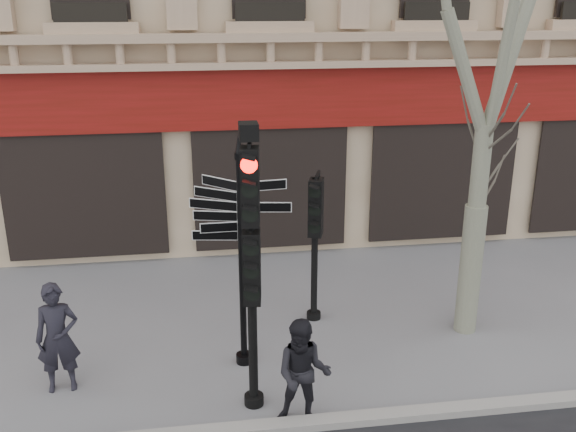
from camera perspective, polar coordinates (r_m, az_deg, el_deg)
name	(u,v)px	position (r m, az deg, el deg)	size (l,w,h in m)	color
ground	(308,370)	(10.50, 1.81, -13.56)	(80.00, 80.00, 0.00)	slate
kerb	(326,422)	(9.34, 3.40, -17.81)	(80.00, 0.25, 0.12)	gray
fingerpost	(241,213)	(9.62, -4.24, 0.30)	(2.03, 2.03, 3.83)	black
traffic_signal_main	(251,237)	(8.53, -3.33, -1.85)	(0.50, 0.38, 4.14)	black
traffic_signal_secondary	(315,223)	(11.26, 2.42, -0.62)	(0.53, 0.45, 2.68)	black
pedestrian_a	(58,338)	(10.22, -19.80, -10.17)	(0.63, 0.41, 1.72)	black
pedestrian_b	(303,374)	(8.95, 1.37, -13.86)	(0.77, 0.60, 1.59)	black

